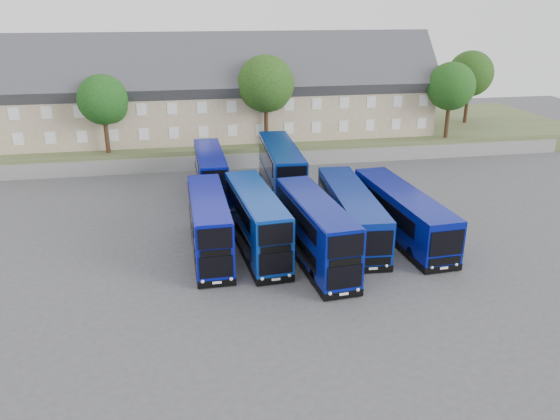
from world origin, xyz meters
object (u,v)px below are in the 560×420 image
at_px(dd_front_left, 209,226).
at_px(tree_east, 452,88).
at_px(dd_front_mid, 256,223).
at_px(coach_east_a, 351,214).
at_px(tree_mid, 267,86).
at_px(tree_far, 471,75).
at_px(tree_west, 105,102).

distance_m(dd_front_left, tree_east, 34.96).
height_order(dd_front_mid, coach_east_a, dd_front_mid).
xyz_separation_m(tree_mid, tree_east, (20.00, -0.50, -0.68)).
xyz_separation_m(dd_front_left, tree_far, (33.42, 28.00, 5.74)).
bearing_deg(coach_east_a, dd_front_mid, -165.84).
bearing_deg(dd_front_left, tree_east, 36.54).
bearing_deg(coach_east_a, tree_east, 52.82).
height_order(coach_east_a, tree_east, tree_east).
height_order(coach_east_a, tree_far, tree_far).
bearing_deg(tree_east, tree_far, 49.40).
relative_size(dd_front_left, tree_east, 1.25).
bearing_deg(dd_front_left, tree_west, 111.31).
bearing_deg(dd_front_mid, coach_east_a, 5.61).
bearing_deg(tree_mid, tree_west, -178.21).
distance_m(coach_east_a, tree_mid, 21.47).
distance_m(tree_west, tree_east, 36.00).
relative_size(dd_front_mid, tree_mid, 1.16).
xyz_separation_m(tree_east, tree_far, (6.00, 7.00, 0.34)).
height_order(coach_east_a, tree_west, tree_west).
height_order(dd_front_mid, tree_east, tree_east).
distance_m(dd_front_mid, tree_far, 41.68).
bearing_deg(dd_front_mid, tree_mid, 74.04).
bearing_deg(tree_west, dd_front_mid, -60.89).
bearing_deg(tree_west, coach_east_a, -46.39).
relative_size(dd_front_mid, tree_east, 1.30).
relative_size(tree_west, tree_east, 0.94).
height_order(dd_front_left, tree_far, tree_far).
relative_size(coach_east_a, tree_far, 1.45).
distance_m(dd_front_mid, coach_east_a, 7.23).
xyz_separation_m(dd_front_mid, coach_east_a, (7.10, 1.31, -0.37)).
distance_m(tree_west, tree_far, 42.58).
bearing_deg(tree_east, tree_west, -180.00).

